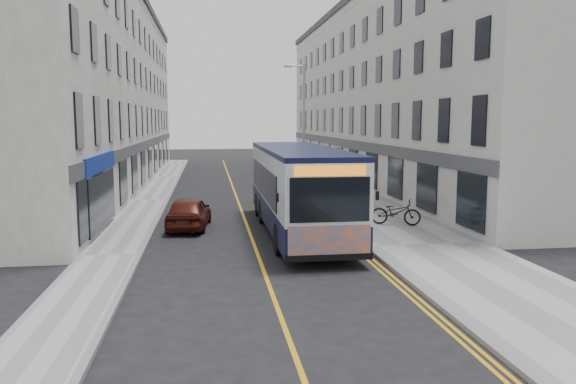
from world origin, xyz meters
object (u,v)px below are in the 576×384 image
object	(u,v)px
city_bus	(298,187)
bicycle	(396,212)
car_white	(271,170)
pedestrian_far	(334,174)
streetlamp	(303,124)
car_maroon	(189,212)
pedestrian_near	(340,178)

from	to	relation	value
city_bus	bicycle	world-z (taller)	city_bus
city_bus	car_white	distance (m)	20.92
pedestrian_far	car_white	world-z (taller)	pedestrian_far
bicycle	car_white	world-z (taller)	car_white
streetlamp	car_maroon	size ratio (longest dim) A/B	1.96
pedestrian_near	car_maroon	xyz separation A→B (m)	(-8.91, -9.60, -0.34)
car_maroon	car_white	bearing A→B (deg)	-100.72
pedestrian_near	pedestrian_far	xyz separation A→B (m)	(0.46, 3.69, -0.08)
city_bus	bicycle	distance (m)	4.58
city_bus	car_maroon	bearing A→B (deg)	159.55
bicycle	car_maroon	xyz separation A→B (m)	(-8.84, 1.09, 0.02)
streetlamp	pedestrian_far	world-z (taller)	streetlamp
city_bus	bicycle	xyz separation A→B (m)	(4.37, 0.58, -1.24)
city_bus	car_maroon	world-z (taller)	city_bus
bicycle	car_maroon	bearing A→B (deg)	106.45
city_bus	bicycle	bearing A→B (deg)	7.60
bicycle	pedestrian_far	size ratio (longest dim) A/B	1.27
city_bus	pedestrian_far	size ratio (longest dim) A/B	7.24
car_white	car_maroon	world-z (taller)	car_white
pedestrian_far	car_white	size ratio (longest dim) A/B	0.37
pedestrian_far	pedestrian_near	bearing A→B (deg)	-120.08
pedestrian_far	car_white	bearing A→B (deg)	98.94
car_white	pedestrian_far	bearing A→B (deg)	-60.98
pedestrian_near	bicycle	bearing A→B (deg)	-80.77
bicycle	car_maroon	distance (m)	8.91
bicycle	pedestrian_near	distance (m)	10.69
pedestrian_near	car_maroon	distance (m)	13.10
streetlamp	city_bus	xyz separation A→B (m)	(-2.20, -11.99, -2.46)
bicycle	pedestrian_near	bearing A→B (deg)	23.08
car_maroon	streetlamp	bearing A→B (deg)	-117.04
car_white	car_maroon	bearing A→B (deg)	-109.42
car_maroon	city_bus	bearing A→B (deg)	165.39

